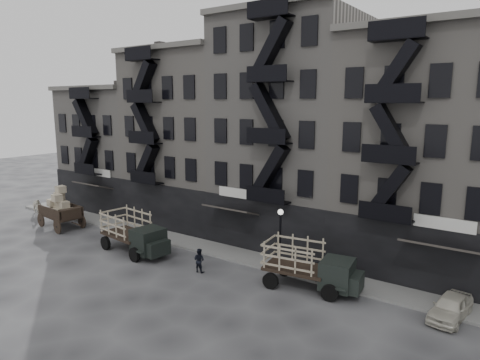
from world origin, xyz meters
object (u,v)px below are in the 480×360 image
Objects in this scene: wagon at (59,204)px; pedestrian_mid at (199,260)px; stake_truck_east at (309,262)px; horse at (36,206)px; pedestrian_west at (56,215)px; car_east at (451,307)px; stake_truck_west at (134,230)px.

pedestrian_mid is at bearing 4.23° from wagon.
wagon reaches higher than stake_truck_east.
pedestrian_west reaches higher than horse.
pedestrian_west is (-24.11, -1.12, -0.63)m from stake_truck_east.
pedestrian_west is 1.26× the size of pedestrian_mid.
car_east is 31.68m from pedestrian_west.
stake_truck_west is at bearing 3.34° from wagon.
pedestrian_west is at bearing -7.19° from pedestrian_mid.
stake_truck_east is at bearing -170.35° from pedestrian_mid.
stake_truck_east is 7.62m from car_east.
stake_truck_east is at bearing -165.49° from car_east.
stake_truck_east is 3.73× the size of pedestrian_mid.
stake_truck_east reaches higher than pedestrian_mid.
pedestrian_west is (-31.61, -2.03, 0.38)m from car_east.
stake_truck_west is 1.04× the size of stake_truck_east.
horse is at bearing 175.43° from wagon.
stake_truck_west is (10.26, -0.57, -0.38)m from wagon.
wagon is at bearing 175.09° from stake_truck_east.
wagon reaches higher than car_east.
horse is 0.43× the size of wagon.
stake_truck_west reaches higher than pedestrian_west.
horse is 29.51m from stake_truck_east.
stake_truck_west is 3.08× the size of pedestrian_west.
stake_truck_west reaches higher than stake_truck_east.
stake_truck_west is 20.95m from car_east.
pedestrian_mid is at bearing -161.76° from car_east.
pedestrian_mid is (-14.44, -2.71, 0.17)m from car_east.
horse is 1.23× the size of pedestrian_mid.
wagon is 1.24m from pedestrian_west.
horse reaches higher than car_east.
wagon reaches higher than pedestrian_west.
stake_truck_east is 1.62× the size of car_east.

